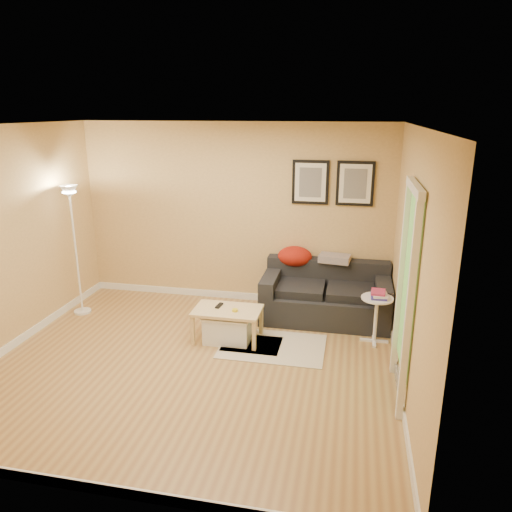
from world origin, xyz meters
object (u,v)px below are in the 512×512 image
book_stack (379,294)px  floor_lamp (76,254)px  coffee_table (228,325)px  sofa (326,293)px  storage_bin (228,327)px  side_table (376,320)px

book_stack → floor_lamp: floor_lamp is taller
coffee_table → floor_lamp: bearing=-173.2°
sofa → book_stack: size_ratio=6.84×
storage_bin → side_table: (1.77, 0.33, 0.12)m
coffee_table → sofa: bearing=55.2°
coffee_table → storage_bin: (0.01, -0.02, -0.03)m
side_table → book_stack: size_ratio=2.37×
sofa → storage_bin: bearing=-141.2°
sofa → floor_lamp: bearing=-171.9°
coffee_table → storage_bin: size_ratio=1.43×
storage_bin → floor_lamp: (-2.25, 0.43, 0.68)m
floor_lamp → coffee_table: bearing=-10.4°
storage_bin → coffee_table: bearing=122.0°
storage_bin → book_stack: (1.79, 0.34, 0.45)m
sofa → floor_lamp: 3.44m
coffee_table → storage_bin: 0.04m
storage_bin → side_table: side_table is taller
coffee_table → book_stack: 1.88m
coffee_table → floor_lamp: floor_lamp is taller
sofa → floor_lamp: floor_lamp is taller
book_stack → side_table: bearing=-160.2°
coffee_table → book_stack: bearing=27.4°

